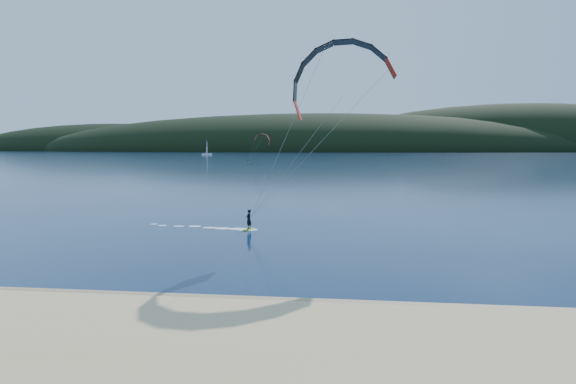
# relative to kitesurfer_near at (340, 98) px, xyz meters

# --- Properties ---
(ground) EXTENTS (1800.00, 1800.00, 0.00)m
(ground) POSITION_rel_kitesurfer_near_xyz_m (-6.01, -22.68, -11.53)
(ground) COLOR #08173A
(ground) RESTS_ON ground
(wet_sand) EXTENTS (220.00, 2.50, 0.10)m
(wet_sand) POSITION_rel_kitesurfer_near_xyz_m (-6.01, -18.18, -11.48)
(wet_sand) COLOR #85694D
(wet_sand) RESTS_ON ground
(headland) EXTENTS (1200.00, 310.00, 140.00)m
(headland) POSITION_rel_kitesurfer_near_xyz_m (-5.38, 722.60, -11.53)
(headland) COLOR black
(headland) RESTS_ON ground
(kitesurfer_near) EXTENTS (23.99, 6.44, 15.90)m
(kitesurfer_near) POSITION_rel_kitesurfer_near_xyz_m (0.00, 0.00, 0.00)
(kitesurfer_near) COLOR #A8DB19
(kitesurfer_near) RESTS_ON ground
(kitesurfer_far) EXTENTS (11.93, 6.23, 13.10)m
(kitesurfer_far) POSITION_rel_kitesurfer_near_xyz_m (-38.74, 183.23, -1.86)
(kitesurfer_far) COLOR #A8DB19
(kitesurfer_far) RESTS_ON ground
(sailboat) EXTENTS (9.14, 5.75, 12.73)m
(sailboat) POSITION_rel_kitesurfer_near_xyz_m (-120.50, 376.67, -10.59)
(sailboat) COLOR white
(sailboat) RESTS_ON ground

